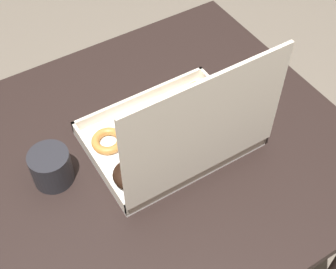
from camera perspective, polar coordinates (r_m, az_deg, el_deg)
The scene contains 3 objects.
dining_table at distance 1.21m, azimuth -2.06°, elevation -5.22°, with size 0.96×0.84×0.74m.
donut_box at distance 1.07m, azimuth 1.19°, elevation 0.18°, with size 0.38×0.28×0.32m.
coffee_mug at distance 1.06m, azimuth -14.07°, elevation -3.83°, with size 0.09×0.09×0.08m.
Camera 1 is at (0.32, 0.61, 1.62)m, focal length 50.00 mm.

